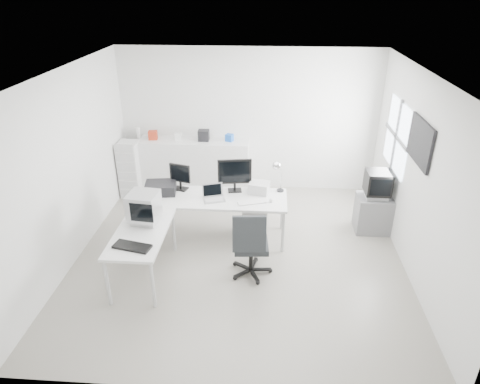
# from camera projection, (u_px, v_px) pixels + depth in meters

# --- Properties ---
(floor) EXTENTS (5.00, 5.00, 0.01)m
(floor) POSITION_uv_depth(u_px,v_px,m) (239.00, 254.00, 6.73)
(floor) COLOR #B5B1A2
(floor) RESTS_ON ground
(ceiling) EXTENTS (5.00, 5.00, 0.01)m
(ceiling) POSITION_uv_depth(u_px,v_px,m) (239.00, 74.00, 5.48)
(ceiling) COLOR white
(ceiling) RESTS_ON back_wall
(back_wall) EXTENTS (5.00, 0.02, 2.80)m
(back_wall) POSITION_uv_depth(u_px,v_px,m) (248.00, 121.00, 8.34)
(back_wall) COLOR silver
(back_wall) RESTS_ON floor
(left_wall) EXTENTS (0.02, 5.00, 2.80)m
(left_wall) POSITION_uv_depth(u_px,v_px,m) (69.00, 168.00, 6.26)
(left_wall) COLOR silver
(left_wall) RESTS_ON floor
(right_wall) EXTENTS (0.02, 5.00, 2.80)m
(right_wall) POSITION_uv_depth(u_px,v_px,m) (418.00, 178.00, 5.95)
(right_wall) COLOR silver
(right_wall) RESTS_ON floor
(window) EXTENTS (0.02, 1.20, 1.10)m
(window) POSITION_uv_depth(u_px,v_px,m) (397.00, 136.00, 6.93)
(window) COLOR white
(window) RESTS_ON right_wall
(wall_picture) EXTENTS (0.04, 0.90, 0.60)m
(wall_picture) POSITION_uv_depth(u_px,v_px,m) (420.00, 142.00, 5.81)
(wall_picture) COLOR black
(wall_picture) RESTS_ON right_wall
(main_desk) EXTENTS (2.40, 0.80, 0.75)m
(main_desk) POSITION_uv_depth(u_px,v_px,m) (212.00, 217.00, 7.03)
(main_desk) COLOR silver
(main_desk) RESTS_ON floor
(side_desk) EXTENTS (0.70, 1.40, 0.75)m
(side_desk) POSITION_uv_depth(u_px,v_px,m) (144.00, 254.00, 6.10)
(side_desk) COLOR silver
(side_desk) RESTS_ON floor
(drawer_pedestal) EXTENTS (0.40, 0.50, 0.60)m
(drawer_pedestal) POSITION_uv_depth(u_px,v_px,m) (255.00, 221.00, 7.06)
(drawer_pedestal) COLOR silver
(drawer_pedestal) RESTS_ON floor
(inkjet_printer) EXTENTS (0.53, 0.44, 0.17)m
(inkjet_printer) POSITION_uv_depth(u_px,v_px,m) (161.00, 188.00, 6.96)
(inkjet_printer) COLOR black
(inkjet_printer) RESTS_ON main_desk
(lcd_monitor_small) EXTENTS (0.40, 0.30, 0.45)m
(lcd_monitor_small) POSITION_uv_depth(u_px,v_px,m) (180.00, 177.00, 7.01)
(lcd_monitor_small) COLOR black
(lcd_monitor_small) RESTS_ON main_desk
(lcd_monitor_large) EXTENTS (0.58, 0.30, 0.57)m
(lcd_monitor_large) POSITION_uv_depth(u_px,v_px,m) (235.00, 175.00, 6.93)
(lcd_monitor_large) COLOR black
(lcd_monitor_large) RESTS_ON main_desk
(laptop) EXTENTS (0.37, 0.38, 0.20)m
(laptop) POSITION_uv_depth(u_px,v_px,m) (214.00, 195.00, 6.72)
(laptop) COLOR #B7B7BA
(laptop) RESTS_ON main_desk
(white_keyboard) EXTENTS (0.46, 0.26, 0.02)m
(white_keyboard) POSITION_uv_depth(u_px,v_px,m) (252.00, 202.00, 6.68)
(white_keyboard) COLOR silver
(white_keyboard) RESTS_ON main_desk
(white_mouse) EXTENTS (0.06, 0.06, 0.06)m
(white_mouse) POSITION_uv_depth(u_px,v_px,m) (271.00, 200.00, 6.69)
(white_mouse) COLOR silver
(white_mouse) RESTS_ON main_desk
(laser_printer) EXTENTS (0.36, 0.32, 0.18)m
(laser_printer) POSITION_uv_depth(u_px,v_px,m) (259.00, 188.00, 6.97)
(laser_printer) COLOR #B2B2B2
(laser_printer) RESTS_ON main_desk
(desk_lamp) EXTENTS (0.19, 0.19, 0.47)m
(desk_lamp) POSITION_uv_depth(u_px,v_px,m) (281.00, 178.00, 6.95)
(desk_lamp) COLOR silver
(desk_lamp) RESTS_ON main_desk
(crt_monitor) EXTENTS (0.42, 0.42, 0.44)m
(crt_monitor) POSITION_uv_depth(u_px,v_px,m) (144.00, 209.00, 6.06)
(crt_monitor) COLOR #B7B7BA
(crt_monitor) RESTS_ON side_desk
(black_keyboard) EXTENTS (0.53, 0.31, 0.03)m
(black_keyboard) POSITION_uv_depth(u_px,v_px,m) (132.00, 246.00, 5.57)
(black_keyboard) COLOR black
(black_keyboard) RESTS_ON side_desk
(office_chair) EXTENTS (0.67, 0.67, 1.08)m
(office_chair) POSITION_uv_depth(u_px,v_px,m) (251.00, 242.00, 6.08)
(office_chair) COLOR #292D2F
(office_chair) RESTS_ON floor
(tv_cabinet) EXTENTS (0.58, 0.47, 0.63)m
(tv_cabinet) POSITION_uv_depth(u_px,v_px,m) (373.00, 214.00, 7.26)
(tv_cabinet) COLOR slate
(tv_cabinet) RESTS_ON floor
(crt_tv) EXTENTS (0.50, 0.48, 0.45)m
(crt_tv) POSITION_uv_depth(u_px,v_px,m) (378.00, 185.00, 7.02)
(crt_tv) COLOR black
(crt_tv) RESTS_ON tv_cabinet
(sideboard) EXTENTS (2.15, 0.54, 1.07)m
(sideboard) POSITION_uv_depth(u_px,v_px,m) (195.00, 166.00, 8.56)
(sideboard) COLOR silver
(sideboard) RESTS_ON floor
(clutter_box_a) EXTENTS (0.18, 0.17, 0.17)m
(clutter_box_a) POSITION_uv_depth(u_px,v_px,m) (153.00, 135.00, 8.33)
(clutter_box_a) COLOR #A82E18
(clutter_box_a) RESTS_ON sideboard
(clutter_box_b) EXTENTS (0.14, 0.13, 0.13)m
(clutter_box_b) POSITION_uv_depth(u_px,v_px,m) (178.00, 137.00, 8.31)
(clutter_box_b) COLOR silver
(clutter_box_b) RESTS_ON sideboard
(clutter_box_c) EXTENTS (0.21, 0.19, 0.21)m
(clutter_box_c) POSITION_uv_depth(u_px,v_px,m) (204.00, 135.00, 8.26)
(clutter_box_c) COLOR black
(clutter_box_c) RESTS_ON sideboard
(clutter_box_d) EXTENTS (0.17, 0.16, 0.14)m
(clutter_box_d) POSITION_uv_depth(u_px,v_px,m) (229.00, 138.00, 8.24)
(clutter_box_d) COLOR blue
(clutter_box_d) RESTS_ON sideboard
(clutter_bottle) EXTENTS (0.07, 0.07, 0.22)m
(clutter_bottle) POSITION_uv_depth(u_px,v_px,m) (138.00, 133.00, 8.37)
(clutter_bottle) COLOR silver
(clutter_bottle) RESTS_ON sideboard
(filing_cabinet) EXTENTS (0.38, 0.45, 1.09)m
(filing_cabinet) POSITION_uv_depth(u_px,v_px,m) (131.00, 169.00, 8.38)
(filing_cabinet) COLOR silver
(filing_cabinet) RESTS_ON floor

